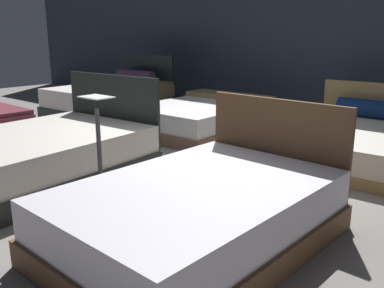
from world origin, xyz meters
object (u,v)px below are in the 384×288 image
bed_6 (353,141)px  price_sign (100,166)px  bed_1 (43,155)px  bed_2 (200,213)px  bed_5 (203,117)px  bed_4 (111,99)px

bed_6 → price_sign: (-1.17, -3.03, 0.17)m
bed_6 → price_sign: price_sign is taller
bed_1 → price_sign: (1.12, -0.09, 0.13)m
bed_2 → bed_6: bed_2 is taller
bed_1 → price_sign: size_ratio=2.23×
bed_2 → price_sign: (-1.13, -0.03, 0.14)m
price_sign → bed_5: bearing=112.2°
bed_2 → bed_6: 3.00m
bed_5 → price_sign: bearing=-68.6°
bed_5 → bed_1: bearing=-89.1°
bed_4 → price_sign: 4.65m
bed_2 → price_sign: 1.14m
bed_1 → bed_2: bed_1 is taller
bed_2 → bed_4: size_ratio=1.00×
bed_1 → bed_4: (-2.42, 2.92, 0.03)m
bed_4 → bed_6: 4.71m
bed_2 → price_sign: price_sign is taller
bed_4 → bed_5: bed_4 is taller
bed_6 → price_sign: 3.25m
bed_5 → bed_6: bearing=1.1°
bed_2 → bed_1: bearing=-179.4°
bed_5 → bed_4: bearing=177.9°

